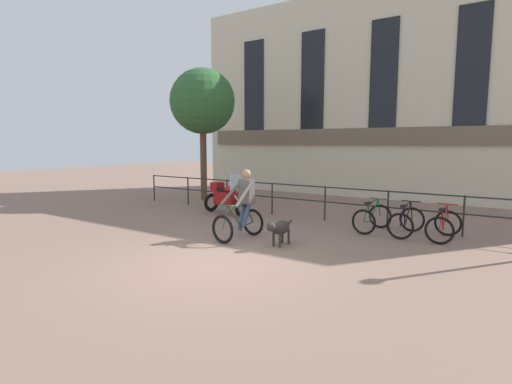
% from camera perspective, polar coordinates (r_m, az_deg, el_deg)
% --- Properties ---
extents(ground_plane, '(60.00, 60.00, 0.00)m').
position_cam_1_polar(ground_plane, '(7.99, -5.88, -10.10)').
color(ground_plane, '#846656').
extents(canal_railing, '(15.05, 0.05, 1.05)m').
position_cam_1_polar(canal_railing, '(12.21, 9.84, -0.76)').
color(canal_railing, '#232326').
rests_on(canal_railing, ground_plane).
extents(building_facade, '(18.00, 0.72, 8.71)m').
position_cam_1_polar(building_facade, '(17.66, 17.99, 13.21)').
color(building_facade, beige).
rests_on(building_facade, ground_plane).
extents(cyclist_with_bike, '(0.79, 1.23, 1.70)m').
position_cam_1_polar(cyclist_with_bike, '(9.81, -2.02, -2.26)').
color(cyclist_with_bike, black).
rests_on(cyclist_with_bike, ground_plane).
extents(dog, '(0.31, 1.01, 0.61)m').
position_cam_1_polar(dog, '(9.14, 3.37, -5.17)').
color(dog, '#332D28').
rests_on(dog, ground_plane).
extents(parked_motorcycle, '(1.73, 0.90, 1.35)m').
position_cam_1_polar(parked_motorcycle, '(13.18, -4.32, -0.75)').
color(parked_motorcycle, black).
rests_on(parked_motorcycle, ground_plane).
extents(parked_bicycle_near_lamp, '(0.77, 1.17, 0.86)m').
position_cam_1_polar(parked_bicycle_near_lamp, '(11.08, 16.26, -3.58)').
color(parked_bicycle_near_lamp, black).
rests_on(parked_bicycle_near_lamp, ground_plane).
extents(parked_bicycle_mid_left, '(0.70, 1.14, 0.86)m').
position_cam_1_polar(parked_bicycle_mid_left, '(10.86, 20.67, -3.98)').
color(parked_bicycle_mid_left, black).
rests_on(parked_bicycle_mid_left, ground_plane).
extents(parked_bicycle_mid_right, '(0.69, 1.13, 0.86)m').
position_cam_1_polar(parked_bicycle_mid_right, '(10.70, 25.25, -4.36)').
color(parked_bicycle_mid_right, black).
rests_on(parked_bicycle_mid_right, ground_plane).
extents(tree_canalside_left, '(2.61, 2.61, 5.30)m').
position_cam_1_polar(tree_canalside_left, '(16.53, -7.64, 12.62)').
color(tree_canalside_left, brown).
rests_on(tree_canalside_left, ground_plane).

